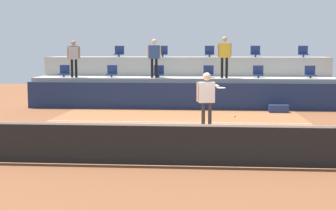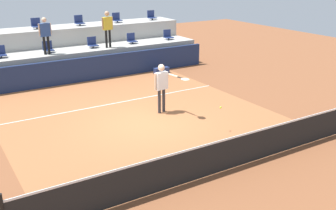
{
  "view_description": "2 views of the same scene",
  "coord_description": "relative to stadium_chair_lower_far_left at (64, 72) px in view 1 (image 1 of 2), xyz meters",
  "views": [
    {
      "loc": [
        1.05,
        -14.48,
        2.51
      ],
      "look_at": [
        -0.04,
        -0.99,
        0.98
      ],
      "focal_mm": 53.76,
      "sensor_mm": 36.0,
      "label": 1
    },
    {
      "loc": [
        -5.89,
        -11.04,
        5.05
      ],
      "look_at": [
        -0.17,
        -1.74,
        1.2
      ],
      "focal_mm": 42.6,
      "sensor_mm": 36.0,
      "label": 2
    }
  ],
  "objects": [
    {
      "name": "stadium_chair_lower_left",
      "position": [
        2.13,
        0.0,
        0.0
      ],
      "size": [
        0.44,
        0.4,
        0.52
      ],
      "color": "#2D2D33",
      "rests_on": "seating_tier_lower"
    },
    {
      "name": "stadium_chair_lower_right",
      "position": [
        8.47,
        0.0,
        0.0
      ],
      "size": [
        0.44,
        0.4,
        0.52
      ],
      "color": "#2D2D33",
      "rests_on": "seating_tier_lower"
    },
    {
      "name": "seating_tier_upper",
      "position": [
        5.3,
        1.87,
        -0.41
      ],
      "size": [
        13.0,
        1.8,
        2.1
      ],
      "primitive_type": "cube",
      "color": "#ADAAA3",
      "rests_on": "ground_plane"
    },
    {
      "name": "stadium_chair_upper_mid_left",
      "position": [
        4.2,
        1.8,
        0.85
      ],
      "size": [
        0.44,
        0.4,
        0.52
      ],
      "color": "#2D2D33",
      "rests_on": "seating_tier_upper"
    },
    {
      "name": "equipment_bag",
      "position": [
        9.1,
        -1.92,
        -1.31
      ],
      "size": [
        0.76,
        0.28,
        0.3
      ],
      "primitive_type": "cube",
      "color": "navy",
      "rests_on": "ground_plane"
    },
    {
      "name": "stadium_chair_upper_left",
      "position": [
        2.14,
        1.8,
        0.85
      ],
      "size": [
        0.44,
        0.4,
        0.52
      ],
      "color": "#2D2D33",
      "rests_on": "seating_tier_upper"
    },
    {
      "name": "stadium_chair_lower_mid_right",
      "position": [
        6.34,
        0.0,
        0.0
      ],
      "size": [
        0.44,
        0.4,
        0.52
      ],
      "color": "#2D2D33",
      "rests_on": "seating_tier_lower"
    },
    {
      "name": "tennis_ball",
      "position": [
        7.01,
        -9.09,
        -0.66
      ],
      "size": [
        0.07,
        0.07,
        0.07
      ],
      "color": "#CCE033"
    },
    {
      "name": "stadium_chair_lower_mid_left",
      "position": [
        4.19,
        0.0,
        0.0
      ],
      "size": [
        0.44,
        0.4,
        0.52
      ],
      "color": "#2D2D33",
      "rests_on": "seating_tier_lower"
    },
    {
      "name": "ground_plane",
      "position": [
        5.3,
        -7.23,
        -1.46
      ],
      "size": [
        40.0,
        40.0,
        0.0
      ],
      "primitive_type": "plane",
      "color": "brown"
    },
    {
      "name": "court_service_line",
      "position": [
        5.3,
        -4.83,
        -1.46
      ],
      "size": [
        9.0,
        0.06,
        0.0
      ],
      "primitive_type": "cube",
      "color": "silver",
      "rests_on": "ground_plane"
    },
    {
      "name": "stadium_chair_upper_far_left",
      "position": [
        -0.07,
        1.8,
        0.85
      ],
      "size": [
        0.44,
        0.4,
        0.52
      ],
      "color": "#2D2D33",
      "rests_on": "seating_tier_upper"
    },
    {
      "name": "tennis_net",
      "position": [
        5.3,
        -11.23,
        -0.97
      ],
      "size": [
        10.48,
        0.08,
        1.07
      ],
      "color": "black",
      "rests_on": "ground_plane"
    },
    {
      "name": "spectator_leaning_on_rail",
      "position": [
        4.03,
        -0.38,
        0.77
      ],
      "size": [
        0.58,
        0.23,
        1.64
      ],
      "color": "black",
      "rests_on": "seating_tier_lower"
    },
    {
      "name": "tennis_player",
      "position": [
        6.31,
        -6.66,
        -0.36
      ],
      "size": [
        0.87,
        1.2,
        1.79
      ],
      "color": "#2D2D33",
      "rests_on": "ground_plane"
    },
    {
      "name": "sponsor_backboard",
      "position": [
        5.3,
        -1.23,
        -0.91
      ],
      "size": [
        13.0,
        0.16,
        1.1
      ],
      "primitive_type": "cube",
      "color": "navy",
      "rests_on": "ground_plane"
    },
    {
      "name": "spectator_in_white",
      "position": [
        7.01,
        -0.38,
        0.84
      ],
      "size": [
        0.61,
        0.26,
        1.74
      ],
      "color": "black",
      "rests_on": "seating_tier_lower"
    },
    {
      "name": "stadium_chair_upper_mid_right",
      "position": [
        6.38,
        1.8,
        0.85
      ],
      "size": [
        0.44,
        0.4,
        0.52
      ],
      "color": "#2D2D33",
      "rests_on": "seating_tier_upper"
    },
    {
      "name": "stadium_chair_upper_right",
      "position": [
        8.49,
        1.8,
        0.85
      ],
      "size": [
        0.44,
        0.4,
        0.52
      ],
      "color": "#2D2D33",
      "rests_on": "seating_tier_upper"
    },
    {
      "name": "court_inner_paint",
      "position": [
        5.3,
        -6.23,
        -1.46
      ],
      "size": [
        9.0,
        10.0,
        0.01
      ],
      "primitive_type": "cube",
      "color": "#A36038",
      "rests_on": "ground_plane"
    },
    {
      "name": "stadium_chair_lower_far_left",
      "position": [
        0.0,
        0.0,
        0.0
      ],
      "size": [
        0.44,
        0.4,
        0.52
      ],
      "color": "#2D2D33",
      "rests_on": "seating_tier_lower"
    },
    {
      "name": "stadium_chair_upper_far_right",
      "position": [
        10.66,
        1.8,
        0.85
      ],
      "size": [
        0.44,
        0.4,
        0.52
      ],
      "color": "#2D2D33",
      "rests_on": "seating_tier_upper"
    },
    {
      "name": "spectator_in_grey",
      "position": [
        0.55,
        -0.38,
        0.73
      ],
      "size": [
        0.57,
        0.23,
        1.59
      ],
      "color": "black",
      "rests_on": "seating_tier_lower"
    },
    {
      "name": "seating_tier_lower",
      "position": [
        5.3,
        0.07,
        -0.84
      ],
      "size": [
        13.0,
        1.8,
        1.25
      ],
      "primitive_type": "cube",
      "color": "#ADAAA3",
      "rests_on": "ground_plane"
    },
    {
      "name": "stadium_chair_lower_far_right",
      "position": [
        10.65,
        0.0,
        0.0
      ],
      "size": [
        0.44,
        0.4,
        0.52
      ],
      "color": "#2D2D33",
      "rests_on": "seating_tier_lower"
    }
  ]
}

